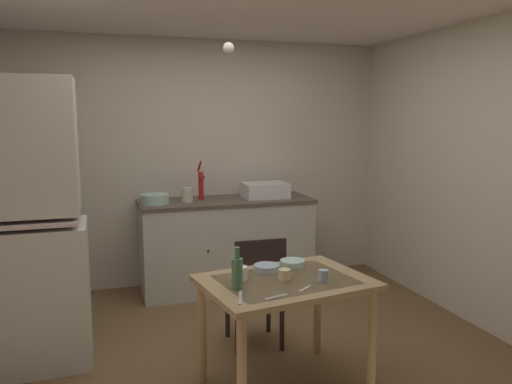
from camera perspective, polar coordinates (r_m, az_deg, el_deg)
name	(u,v)px	position (r m, az deg, el deg)	size (l,w,h in m)	color
ground_plane	(253,362)	(3.79, -0.34, -18.68)	(4.93, 4.93, 0.00)	brown
wall_back	(198,163)	(5.29, -6.56, 3.30)	(4.03, 0.10, 2.51)	beige
wall_right	(495,177)	(4.43, 25.45, 1.53)	(0.10, 3.91, 2.51)	beige
hutch_cabinet	(21,235)	(3.79, -25.11, -4.43)	(0.85, 0.56, 2.00)	beige
counter_cabinet	(227,244)	(5.11, -3.37, -5.91)	(1.72, 0.64, 0.92)	beige
sink_basin	(265,190)	(5.12, 1.02, 0.24)	(0.44, 0.34, 0.15)	silver
hand_pump	(201,183)	(4.99, -6.25, 1.03)	(0.05, 0.27, 0.39)	#B21E19
mixing_bowl_counter	(155,199)	(4.85, -11.40, -0.78)	(0.26, 0.26, 0.09)	#ADD1C1
stoneware_crock	(187,195)	(4.91, -7.80, -0.30)	(0.11, 0.11, 0.14)	beige
dining_table	(286,295)	(3.23, 3.37, -11.60)	(1.13, 0.89, 0.72)	tan
chair_far_side	(256,289)	(3.82, 0.03, -10.93)	(0.41, 0.41, 0.86)	#2C1F1D
serving_bowl_wide	(267,268)	(3.35, 1.21, -8.62)	(0.17, 0.17, 0.04)	#9EB2C6
soup_bowl_small	(292,263)	(3.47, 4.16, -8.05)	(0.17, 0.17, 0.04)	#ADD1C1
mug_dark	(241,273)	(3.18, -1.71, -9.17)	(0.08, 0.08, 0.08)	white
teacup_mint	(284,275)	(3.18, 3.25, -9.34)	(0.08, 0.08, 0.07)	beige
mug_tall	(323,275)	(3.18, 7.65, -9.37)	(0.06, 0.06, 0.07)	#9EB2C6
glass_bottle	(237,272)	(3.00, -2.15, -9.10)	(0.07, 0.07, 0.25)	#4C7F56
table_knife	(240,297)	(2.89, -1.80, -11.85)	(0.22, 0.02, 0.01)	silver
teaspoon_near_bowl	(276,297)	(2.90, 2.29, -11.81)	(0.15, 0.02, 0.01)	beige
teaspoon_by_cup	(305,288)	(3.04, 5.60, -10.84)	(0.12, 0.02, 0.01)	beige
pendant_bulb	(228,48)	(3.74, -3.14, 16.00)	(0.08, 0.08, 0.08)	#F9EFCC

